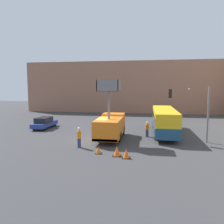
% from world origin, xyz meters
% --- Properties ---
extents(ground_plane, '(120.00, 120.00, 0.00)m').
position_xyz_m(ground_plane, '(0.00, 0.00, 0.00)').
color(ground_plane, '#38383A').
extents(building_backdrop_far, '(44.00, 10.00, 11.12)m').
position_xyz_m(building_backdrop_far, '(0.00, 29.57, 5.56)').
color(building_backdrop_far, '#936651').
rests_on(building_backdrop_far, ground_plane).
extents(utility_truck, '(2.45, 6.41, 6.22)m').
position_xyz_m(utility_truck, '(1.39, 0.56, 1.54)').
color(utility_truck, orange).
rests_on(utility_truck, ground_plane).
extents(city_bus, '(2.47, 10.86, 2.94)m').
position_xyz_m(city_bus, '(7.23, 4.44, 1.74)').
color(city_bus, navy).
rests_on(city_bus, ground_plane).
extents(traffic_light_pole, '(3.91, 3.65, 5.62)m').
position_xyz_m(traffic_light_pole, '(9.78, 0.89, 3.85)').
color(traffic_light_pole, slate).
rests_on(traffic_light_pole, ground_plane).
extents(road_worker_near_truck, '(0.38, 0.38, 1.88)m').
position_xyz_m(road_worker_near_truck, '(-0.91, -3.12, 0.95)').
color(road_worker_near_truck, navy).
rests_on(road_worker_near_truck, ground_plane).
extents(road_worker_directing, '(0.38, 0.38, 1.74)m').
position_xyz_m(road_worker_directing, '(5.23, 2.34, 0.86)').
color(road_worker_directing, navy).
rests_on(road_worker_directing, ground_plane).
extents(traffic_cone_near_truck, '(0.68, 0.68, 0.78)m').
position_xyz_m(traffic_cone_near_truck, '(2.87, -5.05, 0.37)').
color(traffic_cone_near_truck, black).
rests_on(traffic_cone_near_truck, ground_plane).
extents(traffic_cone_mid_road, '(0.65, 0.65, 0.74)m').
position_xyz_m(traffic_cone_mid_road, '(3.65, -5.44, 0.35)').
color(traffic_cone_mid_road, black).
rests_on(traffic_cone_mid_road, ground_plane).
extents(traffic_cone_far_side, '(0.53, 0.53, 0.61)m').
position_xyz_m(traffic_cone_far_side, '(1.26, -4.65, 0.28)').
color(traffic_cone_far_side, black).
rests_on(traffic_cone_far_side, ground_plane).
extents(parked_car_curbside, '(1.79, 4.64, 1.51)m').
position_xyz_m(parked_car_curbside, '(-8.52, 5.35, 0.76)').
color(parked_car_curbside, navy).
rests_on(parked_car_curbside, ground_plane).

